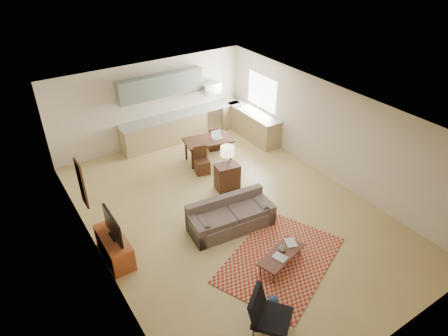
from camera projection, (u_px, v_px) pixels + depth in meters
room at (231, 166)px, 9.40m from camera, size 9.00×9.00×9.00m
kitchen_counter_back at (183, 126)px, 13.25m from camera, size 4.26×0.64×0.92m
kitchen_counter_right at (253, 124)px, 13.36m from camera, size 0.64×2.26×0.92m
kitchen_range at (211, 119)px, 13.77m from camera, size 0.62×0.62×0.90m
kitchen_microwave at (210, 88)px, 13.20m from camera, size 0.62×0.40×0.35m
upper_cabinets at (161, 85)px, 12.29m from camera, size 2.80×0.34×0.70m
window_right at (262, 92)px, 12.92m from camera, size 0.02×1.40×1.05m
wall_art_left at (82, 183)px, 8.44m from camera, size 0.06×0.42×1.10m
triptych at (148, 93)px, 12.31m from camera, size 1.70×0.04×0.50m
rug at (280, 260)px, 8.67m from camera, size 3.32×2.89×0.02m
sofa at (231, 215)px, 9.40m from camera, size 2.18×1.13×0.73m
coffee_table at (281, 260)px, 8.45m from camera, size 1.24×0.77×0.35m
book_a at (277, 260)px, 8.18m from camera, size 0.39×0.42×0.03m
book_b at (286, 243)px, 8.61m from camera, size 0.43×0.46×0.02m
vase at (282, 247)px, 8.40m from camera, size 0.19×0.19×0.18m
armchair at (273, 315)px, 6.97m from camera, size 1.03×1.03×0.84m
tv_credenza at (114, 247)px, 8.61m from camera, size 0.48×1.24×0.57m
tv at (113, 226)px, 8.33m from camera, size 0.10×0.95×0.57m
console_table at (227, 177)px, 10.82m from camera, size 0.68×0.51×0.73m
table_lamp at (227, 156)px, 10.47m from camera, size 0.38×0.38×0.59m
dining_table at (208, 150)px, 12.10m from camera, size 1.52×1.04×0.71m
dining_chair_near at (202, 161)px, 11.46m from camera, size 0.47×0.48×0.81m
dining_chair_far at (214, 138)px, 12.69m from camera, size 0.47×0.49×0.79m
laptop at (218, 135)px, 11.92m from camera, size 0.33×0.27×0.22m
soap_bottle at (241, 104)px, 13.41m from camera, size 0.11×0.11×0.19m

